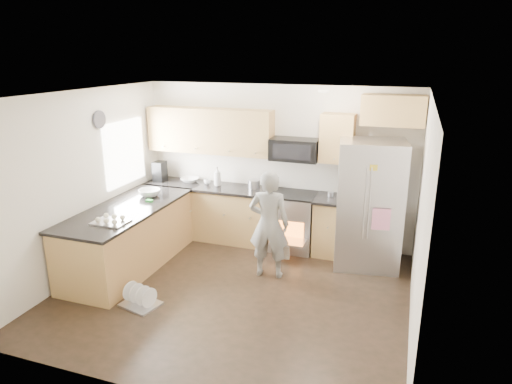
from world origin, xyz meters
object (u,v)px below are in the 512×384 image
at_px(stove_range, 292,208).
at_px(refrigerator, 369,205).
at_px(dish_rack, 140,300).
at_px(person, 269,224).

height_order(stove_range, refrigerator, refrigerator).
height_order(stove_range, dish_rack, stove_range).
height_order(stove_range, person, stove_range).
xyz_separation_m(stove_range, refrigerator, (1.22, -0.24, 0.27)).
bearing_deg(dish_rack, person, 45.82).
bearing_deg(person, dish_rack, 38.42).
bearing_deg(refrigerator, person, -156.65).
height_order(refrigerator, person, refrigerator).
xyz_separation_m(stove_range, dish_rack, (-1.34, -2.37, -0.60)).
distance_m(stove_range, refrigerator, 1.27).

